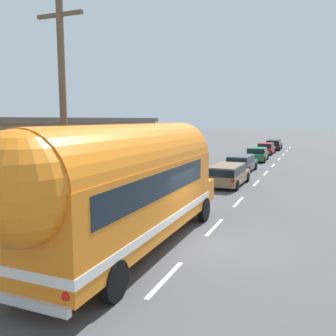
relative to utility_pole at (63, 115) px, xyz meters
name	(u,v)px	position (x,y,z in m)	size (l,w,h in m)	color
ground_plane	(199,244)	(4.50, 1.29, -4.42)	(300.00, 300.00, 0.00)	#4C4C4F
lane_markings	(219,180)	(1.92, 14.26, -4.42)	(3.79, 80.00, 0.01)	silver
roadside_building	(15,159)	(-6.81, 4.41, -2.25)	(9.24, 17.11, 4.34)	gray
utility_pole	(63,115)	(0.00, 0.00, 0.00)	(1.80, 0.24, 8.50)	brown
painted_bus	(125,183)	(2.67, -0.54, -2.12)	(2.62, 11.79, 4.12)	orange
car_lead	(228,173)	(2.91, 12.48, -3.62)	(2.07, 4.78, 1.37)	olive
car_second	(241,162)	(2.56, 18.86, -3.63)	(1.95, 4.51, 1.37)	#474C51
car_third	(257,154)	(2.55, 27.21, -3.68)	(2.09, 4.74, 1.37)	#196633
car_fourth	(266,148)	(2.46, 34.88, -3.68)	(1.97, 4.84, 1.37)	#A5191E
car_fifth	(274,144)	(2.67, 41.53, -3.62)	(1.99, 4.75, 1.37)	black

